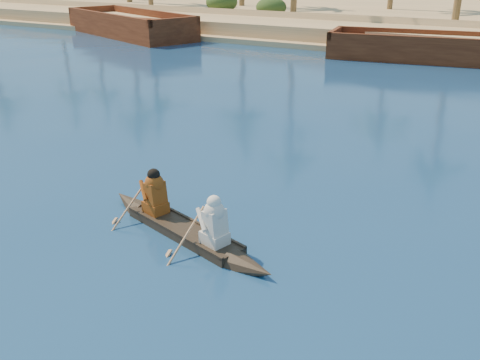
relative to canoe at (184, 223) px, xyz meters
The scene contains 6 objects.
ground 4.35m from the canoe, 134.37° to the left, with size 160.00×160.00×0.00m, color navy.
sandy_embankment 50.08m from the canoe, 93.47° to the left, with size 150.00×51.00×1.50m.
shrub_cluster 34.75m from the canoe, 95.01° to the left, with size 100.00×6.00×2.40m, color #253F17, non-canonical shape.
canoe is the anchor object (origin of this frame).
barge_left 33.52m from the canoe, 131.50° to the left, with size 13.51×8.63×2.14m.
barge_mid 25.10m from the canoe, 89.73° to the left, with size 11.43×5.23×1.83m.
Camera 1 is at (9.17, -11.68, 5.68)m, focal length 40.00 mm.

